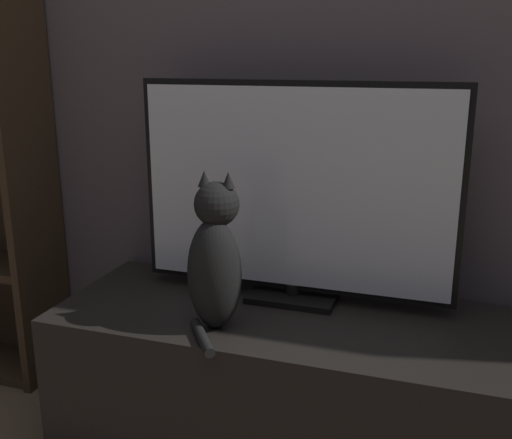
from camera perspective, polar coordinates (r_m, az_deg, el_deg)
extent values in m
cube|color=#564C51|center=(1.95, 7.77, 17.86)|extent=(4.80, 0.05, 2.60)
cube|color=black|center=(1.91, 4.66, -15.61)|extent=(1.52, 0.55, 0.46)
cube|color=black|center=(1.91, 3.50, -7.35)|extent=(0.27, 0.16, 0.02)
cylinder|color=black|center=(1.90, 3.51, -6.59)|extent=(0.04, 0.04, 0.03)
cube|color=black|center=(1.82, 3.74, 2.93)|extent=(0.99, 0.02, 0.64)
cube|color=white|center=(1.80, 3.63, 2.84)|extent=(0.95, 0.01, 0.61)
ellipsoid|color=black|center=(1.68, -3.98, -5.22)|extent=(0.16, 0.14, 0.32)
ellipsoid|color=silver|center=(1.73, -3.37, -5.16)|extent=(0.09, 0.05, 0.18)
sphere|color=black|center=(1.64, -3.77, 1.47)|extent=(0.13, 0.13, 0.13)
cone|color=black|center=(1.64, -4.95, 3.93)|extent=(0.04, 0.04, 0.04)
cone|color=black|center=(1.62, -2.66, 3.79)|extent=(0.04, 0.04, 0.04)
cylinder|color=black|center=(1.65, -5.16, -11.10)|extent=(0.13, 0.17, 0.03)
cube|color=#3D2D1E|center=(2.28, -20.80, 5.46)|extent=(0.03, 0.28, 1.72)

